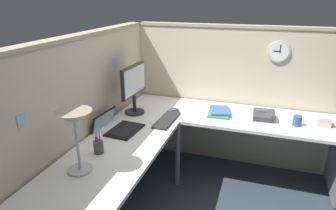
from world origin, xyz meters
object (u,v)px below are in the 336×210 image
laptop (115,127)px  book_stack (219,112)px  office_phone (264,116)px  tissue_box (323,121)px  keyboard (167,120)px  computer_mouse (174,109)px  desk_lamp_dome (75,123)px  wall_clock (279,52)px  coffee_mug (297,121)px  pen_cup (99,147)px  monitor (134,86)px

laptop → book_stack: (0.66, -0.84, -0.00)m
office_phone → tissue_box: office_phone is taller
tissue_box → keyboard: bearing=104.3°
computer_mouse → office_phone: office_phone is taller
keyboard → desk_lamp_dome: size_ratio=0.97×
book_stack → wall_clock: bearing=-54.8°
office_phone → coffee_mug: office_phone is taller
desk_lamp_dome → office_phone: (1.34, -1.19, -0.33)m
pen_cup → computer_mouse: bearing=-16.3°
laptop → wall_clock: 1.79m
pen_cup → tissue_box: 2.04m
wall_clock → tissue_box: bearing=-127.2°
laptop → coffee_mug: laptop is taller
tissue_box → wall_clock: wall_clock is taller
pen_cup → book_stack: bearing=-34.9°
desk_lamp_dome → coffee_mug: size_ratio=4.64×
keyboard → wall_clock: size_ratio=1.95×
desk_lamp_dome → monitor: bearing=4.0°
book_stack → tissue_box: 0.96m
office_phone → wall_clock: bearing=-11.0°
desk_lamp_dome → book_stack: size_ratio=1.43×
monitor → desk_lamp_dome: size_ratio=1.12×
desk_lamp_dome → computer_mouse: bearing=-13.0°
pen_cup → office_phone: pen_cup is taller
computer_mouse → wall_clock: size_ratio=0.47×
desk_lamp_dome → office_phone: bearing=-41.8°
book_stack → coffee_mug: bearing=-95.0°
office_phone → coffee_mug: 0.30m
monitor → office_phone: monitor is taller
desk_lamp_dome → book_stack: bearing=-29.3°
computer_mouse → monitor: bearing=115.9°
office_phone → tissue_box: bearing=-87.6°
laptop → book_stack: bearing=-51.6°
monitor → pen_cup: size_ratio=2.78×
laptop → office_phone: bearing=-62.8°
computer_mouse → coffee_mug: coffee_mug is taller
pen_cup → book_stack: size_ratio=0.58×
monitor → computer_mouse: size_ratio=4.81×
tissue_box → pen_cup: bearing=122.6°
laptop → tissue_box: bearing=-69.3°
coffee_mug → tissue_box: 0.24m
tissue_box → desk_lamp_dome: bearing=128.3°
computer_mouse → wall_clock: (0.43, -0.97, 0.58)m
tissue_box → laptop: bearing=110.7°
book_stack → coffee_mug: 0.73m
desk_lamp_dome → pen_cup: (0.26, 0.00, -0.31)m
coffee_mug → book_stack: bearing=85.0°
office_phone → coffee_mug: bearing=-101.4°
tissue_box → wall_clock: (0.34, 0.45, 0.56)m
keyboard → tissue_box: 1.46m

